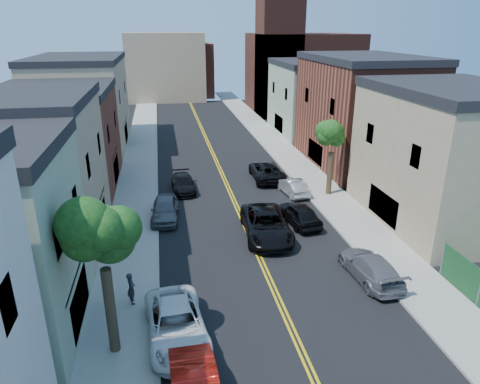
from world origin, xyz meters
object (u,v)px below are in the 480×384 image
black_car_right (299,214)px  dark_car_right_far (267,171)px  black_suv_lane (266,225)px  pedestrian_left (131,288)px  silver_car_right (292,186)px  black_car_left (183,184)px  grey_car_left (165,209)px  grey_car_right (370,267)px  white_pickup (176,324)px

black_car_right → dark_car_right_far: bearing=-97.3°
black_suv_lane → pedestrian_left: pedestrian_left is taller
silver_car_right → dark_car_right_far: (-1.24, 4.00, 0.11)m
black_suv_lane → pedestrian_left: size_ratio=3.68×
black_car_left → dark_car_right_far: bearing=9.8°
black_suv_lane → black_car_left: bearing=120.5°
grey_car_left → pedestrian_left: size_ratio=2.75×
black_car_left → black_car_right: size_ratio=1.00×
grey_car_right → dark_car_right_far: bearing=-87.6°
grey_car_right → pedestrian_left: size_ratio=2.91×
grey_car_left → white_pickup: bearing=-84.8°
silver_car_right → pedestrian_left: (-12.38, -13.51, 0.32)m
white_pickup → grey_car_left: 13.17m
white_pickup → grey_car_left: (-0.25, 13.16, 0.02)m
white_pickup → black_suv_lane: size_ratio=0.89×
dark_car_right_far → silver_car_right: bearing=108.5°
grey_car_right → silver_car_right: grey_car_right is taller
grey_car_right → silver_car_right: size_ratio=1.20×
grey_car_right → pedestrian_left: 12.84m
dark_car_right_far → pedestrian_left: bearing=58.8°
grey_car_left → pedestrian_left: pedestrian_left is taller
pedestrian_left → grey_car_left: bearing=-25.0°
black_car_left → grey_car_left: bearing=-108.9°
silver_car_right → dark_car_right_far: size_ratio=0.72×
white_pickup → pedestrian_left: size_ratio=3.26×
grey_car_right → silver_car_right: (-0.46, 13.33, -0.04)m
grey_car_left → dark_car_right_far: size_ratio=0.82×
black_car_left → silver_car_right: (8.90, -2.34, 0.02)m
black_car_right → grey_car_left: bearing=-22.1°
white_pickup → grey_car_left: grey_car_left is taller
black_car_right → black_suv_lane: black_suv_lane is taller
black_car_right → white_pickup: bearing=42.3°
grey_car_left → silver_car_right: grey_car_left is taller
black_car_right → pedestrian_left: size_ratio=2.66×
grey_car_right → grey_car_left: bearing=-45.7°
black_car_left → pedestrian_left: bearing=-104.9°
black_suv_lane → grey_car_right: bearing=-50.4°
grey_car_left → dark_car_right_far: 11.81m
black_car_right → black_suv_lane: (-2.78, -1.55, 0.10)m
dark_car_right_far → white_pickup: bearing=67.3°
white_pickup → grey_car_right: 11.19m
black_car_left → pedestrian_left: (-3.48, -15.85, 0.34)m
silver_car_right → pedestrian_left: pedestrian_left is taller
grey_car_left → black_suv_lane: black_suv_lane is taller
grey_car_left → black_suv_lane: size_ratio=0.75×
black_car_right → black_suv_lane: 3.18m
silver_car_right → black_suv_lane: size_ratio=0.66×
black_car_left → silver_car_right: bearing=-17.2°
black_car_left → black_car_right: black_car_right is taller
grey_car_right → black_car_right: 7.81m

